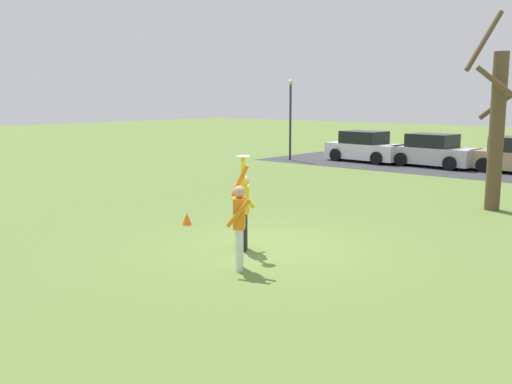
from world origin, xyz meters
TOP-DOWN VIEW (x-y plane):
  - ground_plane at (0.00, 0.00)m, footprint 120.00×120.00m
  - person_catcher at (-0.27, -0.42)m, footprint 0.54×0.58m
  - person_defender at (0.66, -1.58)m, footprint 0.64×0.66m
  - frisbee_disc at (-0.13, -0.59)m, footprint 0.28×0.28m
  - parked_car_white at (-7.44, 17.08)m, footprint 4.22×2.28m
  - parked_car_silver at (-3.76, 17.22)m, footprint 4.22×2.28m
  - parking_strip at (-1.91, 17.10)m, footprint 21.09×6.40m
  - bare_tree_tall at (2.22, 7.89)m, footprint 1.68×1.69m
  - lamppost_by_lot at (-10.89, 15.10)m, footprint 0.28×0.28m
  - field_cone_orange at (-3.11, 0.49)m, footprint 0.26×0.26m

SIDE VIEW (x-z plane):
  - ground_plane at x=0.00m, z-range 0.00..0.00m
  - parking_strip at x=-1.91m, z-range 0.00..0.01m
  - field_cone_orange at x=-3.11m, z-range 0.00..0.32m
  - parked_car_white at x=-7.44m, z-range -0.07..1.52m
  - parked_car_silver at x=-3.76m, z-range -0.07..1.52m
  - person_defender at x=0.66m, z-range -0.04..2.00m
  - person_catcher at x=-0.27m, z-range -0.06..2.02m
  - frisbee_disc at x=-0.13m, z-range 2.08..2.10m
  - bare_tree_tall at x=2.22m, z-range -0.42..5.48m
  - lamppost_by_lot at x=-10.89m, z-range 0.46..4.72m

